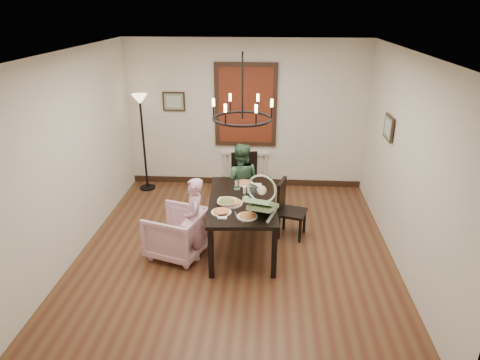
# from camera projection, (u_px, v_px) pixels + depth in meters

# --- Properties ---
(room_shell) EXTENTS (4.51, 5.00, 2.81)m
(room_shell) POSITION_uv_depth(u_px,v_px,m) (237.00, 152.00, 6.07)
(room_shell) COLOR brown
(room_shell) RESTS_ON ground
(dining_table) EXTENTS (1.05, 1.73, 0.78)m
(dining_table) POSITION_uv_depth(u_px,v_px,m) (242.00, 204.00, 6.11)
(dining_table) COLOR black
(dining_table) RESTS_ON room_shell
(chair_far) EXTENTS (0.54, 0.54, 1.02)m
(chair_far) POSITION_uv_depth(u_px,v_px,m) (246.00, 184.00, 7.28)
(chair_far) COLOR black
(chair_far) RESTS_ON room_shell
(chair_right) EXTENTS (0.49, 0.49, 0.91)m
(chair_right) POSITION_uv_depth(u_px,v_px,m) (293.00, 209.00, 6.50)
(chair_right) COLOR black
(chair_right) RESTS_ON room_shell
(armchair) EXTENTS (0.93, 0.92, 0.68)m
(armchair) POSITION_uv_depth(u_px,v_px,m) (176.00, 233.00, 6.06)
(armchair) COLOR #E6B0C9
(armchair) RESTS_ON room_shell
(elderly_woman) EXTENTS (0.31, 0.40, 0.99)m
(elderly_woman) POSITION_uv_depth(u_px,v_px,m) (195.00, 226.00, 5.94)
(elderly_woman) COLOR #E29FB7
(elderly_woman) RESTS_ON room_shell
(seated_man) EXTENTS (0.55, 0.44, 1.08)m
(seated_man) POSITION_uv_depth(u_px,v_px,m) (240.00, 188.00, 7.03)
(seated_man) COLOR #39603F
(seated_man) RESTS_ON room_shell
(baby_bouncer) EXTENTS (0.55, 0.66, 0.37)m
(baby_bouncer) POSITION_uv_depth(u_px,v_px,m) (261.00, 201.00, 5.57)
(baby_bouncer) COLOR #ABD995
(baby_bouncer) RESTS_ON dining_table
(salad_bowl) EXTENTS (0.32, 0.32, 0.08)m
(salad_bowl) POSITION_uv_depth(u_px,v_px,m) (227.00, 202.00, 5.88)
(salad_bowl) COLOR white
(salad_bowl) RESTS_ON dining_table
(pizza_platter) EXTENTS (0.31, 0.31, 0.04)m
(pizza_platter) POSITION_uv_depth(u_px,v_px,m) (231.00, 203.00, 5.91)
(pizza_platter) COLOR tan
(pizza_platter) RESTS_ON dining_table
(drinking_glass) EXTENTS (0.08, 0.08, 0.15)m
(drinking_glass) POSITION_uv_depth(u_px,v_px,m) (254.00, 190.00, 6.18)
(drinking_glass) COLOR silver
(drinking_glass) RESTS_ON dining_table
(window_blinds) EXTENTS (1.00, 0.03, 1.40)m
(window_blinds) POSITION_uv_depth(u_px,v_px,m) (246.00, 105.00, 7.92)
(window_blinds) COLOR maroon
(window_blinds) RESTS_ON room_shell
(radiator) EXTENTS (0.92, 0.12, 0.62)m
(radiator) POSITION_uv_depth(u_px,v_px,m) (245.00, 168.00, 8.42)
(radiator) COLOR silver
(radiator) RESTS_ON room_shell
(picture_back) EXTENTS (0.42, 0.03, 0.36)m
(picture_back) POSITION_uv_depth(u_px,v_px,m) (174.00, 101.00, 8.00)
(picture_back) COLOR black
(picture_back) RESTS_ON room_shell
(picture_right) EXTENTS (0.03, 0.42, 0.36)m
(picture_right) POSITION_uv_depth(u_px,v_px,m) (389.00, 128.00, 6.32)
(picture_right) COLOR black
(picture_right) RESTS_ON room_shell
(floor_lamp) EXTENTS (0.30, 0.30, 1.80)m
(floor_lamp) POSITION_uv_depth(u_px,v_px,m) (144.00, 144.00, 8.03)
(floor_lamp) COLOR black
(floor_lamp) RESTS_ON room_shell
(chandelier) EXTENTS (0.80, 0.80, 0.04)m
(chandelier) POSITION_uv_depth(u_px,v_px,m) (242.00, 118.00, 5.63)
(chandelier) COLOR black
(chandelier) RESTS_ON room_shell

